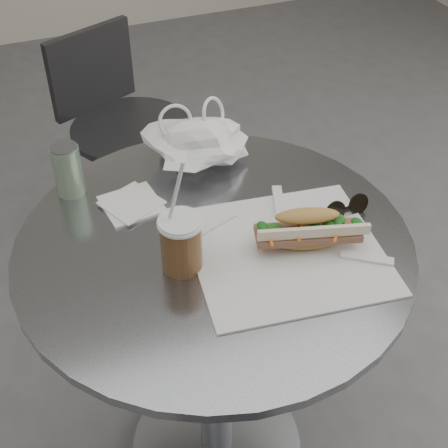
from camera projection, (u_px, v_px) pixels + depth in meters
name	position (u px, v px, depth m)	size (l,w,h in m)	color
cafe_table	(215.00, 334.00, 1.36)	(0.76, 0.76, 0.74)	slate
chair_far	(128.00, 158.00, 2.12)	(0.42, 0.44, 0.74)	#2E2E31
sandwich_paper	(286.00, 250.00, 1.16)	(0.35, 0.33, 0.00)	white
banh_mi	(307.00, 230.00, 1.15)	(0.25, 0.16, 0.08)	tan
iced_coffee	(181.00, 242.00, 1.10)	(0.08, 0.08, 0.23)	brown
sunglasses	(346.00, 209.00, 1.23)	(0.10, 0.03, 0.04)	black
plastic_bag	(198.00, 144.00, 1.34)	(0.21, 0.16, 0.10)	white
napkin_stack	(132.00, 204.00, 1.26)	(0.14, 0.14, 0.01)	white
drink_can	(68.00, 170.00, 1.27)	(0.06, 0.06, 0.11)	#528D52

